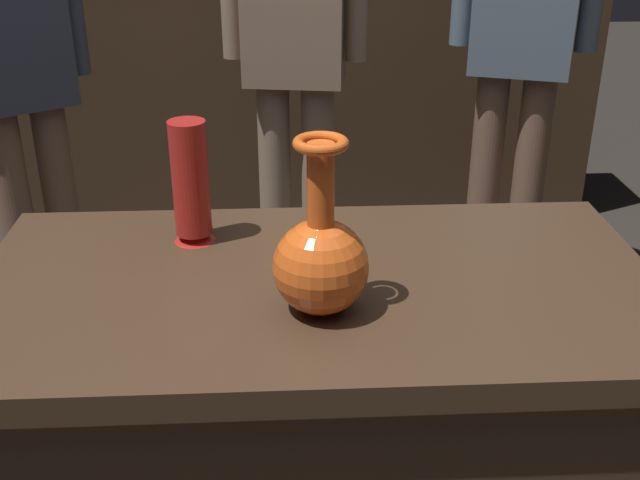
# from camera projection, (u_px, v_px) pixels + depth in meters

# --- Properties ---
(display_plinth) EXTENTS (1.20, 0.64, 0.80)m
(display_plinth) POSITION_uv_depth(u_px,v_px,m) (318.00, 456.00, 1.53)
(display_plinth) COLOR #422D1E
(display_plinth) RESTS_ON ground_plane
(back_display_shelf) EXTENTS (2.60, 0.40, 0.99)m
(back_display_shelf) POSITION_uv_depth(u_px,v_px,m) (293.00, 105.00, 3.47)
(back_display_shelf) COLOR #422D1E
(back_display_shelf) RESTS_ON ground_plane
(vase_centerpiece) EXTENTS (0.15, 0.15, 0.29)m
(vase_centerpiece) POSITION_uv_depth(u_px,v_px,m) (323.00, 259.00, 1.23)
(vase_centerpiece) COLOR #E55B1E
(vase_centerpiece) RESTS_ON display_plinth
(vase_tall_behind) EXTENTS (0.08, 0.08, 0.24)m
(vase_tall_behind) POSITION_uv_depth(u_px,v_px,m) (191.00, 184.00, 1.45)
(vase_tall_behind) COLOR red
(vase_tall_behind) RESTS_ON display_plinth
(visitor_center_back) EXTENTS (0.46, 0.23, 1.64)m
(visitor_center_back) POSITION_uv_depth(u_px,v_px,m) (294.00, 35.00, 2.50)
(visitor_center_back) COLOR #846B56
(visitor_center_back) RESTS_ON ground_plane
(visitor_near_left) EXTENTS (0.40, 0.33, 1.57)m
(visitor_near_left) POSITION_uv_depth(u_px,v_px,m) (14.00, 60.00, 2.38)
(visitor_near_left) COLOR brown
(visitor_near_left) RESTS_ON ground_plane
(visitor_near_right) EXTENTS (0.45, 0.28, 1.70)m
(visitor_near_right) POSITION_uv_depth(u_px,v_px,m) (524.00, 22.00, 2.50)
(visitor_near_right) COLOR brown
(visitor_near_right) RESTS_ON ground_plane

